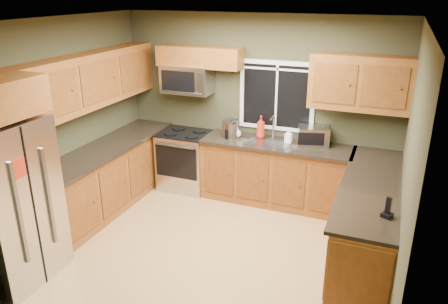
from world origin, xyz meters
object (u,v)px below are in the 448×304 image
Objects in this scene: soap_bottle_a at (261,127)px; soap_bottle_b at (289,136)px; kettle at (232,130)px; paper_towel_roll at (322,136)px; refrigerator at (8,203)px; soap_bottle_c at (237,132)px; coffee_maker at (230,129)px; range at (186,160)px; microwave at (187,79)px; toaster_oven at (313,136)px; cordless_phone at (388,211)px.

soap_bottle_a is 0.45m from soap_bottle_b.
kettle reaches higher than paper_towel_roll.
refrigerator is 3.21m from soap_bottle_c.
coffee_maker is at bearing 142.68° from kettle.
paper_towel_roll reaches higher than range.
paper_towel_roll reaches higher than soap_bottle_b.
refrigerator is at bearing -117.34° from coffee_maker.
coffee_maker is 0.82× the size of soap_bottle_a.
soap_bottle_c reaches higher than range.
paper_towel_roll is at bearing 13.62° from soap_bottle_b.
coffee_maker is (1.43, 2.77, 0.17)m from refrigerator.
range is 1.23× the size of microwave.
toaster_oven is 2.12m from cordless_phone.
coffee_maker is 0.05m from kettle.
cordless_phone is (1.07, -1.82, -0.07)m from toaster_oven.
coffee_maker is 0.46m from soap_bottle_a.
cordless_phone is at bearing -36.37° from kettle.
cordless_phone is at bearing -36.39° from coffee_maker.
soap_bottle_a is at bearing -177.24° from paper_towel_roll.
kettle is 1.30m from paper_towel_roll.
cordless_phone is (3.71, 1.09, 0.10)m from refrigerator.
refrigerator is 3.12m from kettle.
soap_bottle_b is (-0.34, -0.05, -0.03)m from toaster_oven.
microwave reaches higher than refrigerator.
toaster_oven is at bearing 47.86° from refrigerator.
range is 2.16m from paper_towel_roll.
refrigerator reaches higher than soap_bottle_c.
soap_bottle_a reaches higher than kettle.
range is 3.47× the size of coffee_maker.
paper_towel_roll is at bearing 47.28° from refrigerator.
range is 1.71m from soap_bottle_b.
coffee_maker is 1.34× the size of soap_bottle_b.
cordless_phone reaches higher than range.
cordless_phone is at bearing -44.84° from soap_bottle_a.
refrigerator is at bearing -122.33° from soap_bottle_a.
soap_bottle_c is (-0.76, -0.05, -0.03)m from soap_bottle_b.
coffee_maker is at bearing -154.24° from soap_bottle_c.
microwave is 1.01m from coffee_maker.
soap_bottle_b reaches higher than soap_bottle_c.
refrigerator is 6.67× the size of coffee_maker.
microwave is at bearing 149.06° from cordless_phone.
kettle is at bearing -2.03° from range.
refrigerator reaches higher than coffee_maker.
refrigerator is at bearing -163.59° from cordless_phone.
refrigerator is 11.98× the size of soap_bottle_c.
kettle is 1.04× the size of paper_towel_roll.
paper_towel_roll is (1.32, 0.21, -0.00)m from coffee_maker.
paper_towel_roll is (2.06, 0.07, -0.67)m from microwave.
refrigerator is at bearing -132.72° from paper_towel_roll.
refrigerator reaches higher than toaster_oven.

